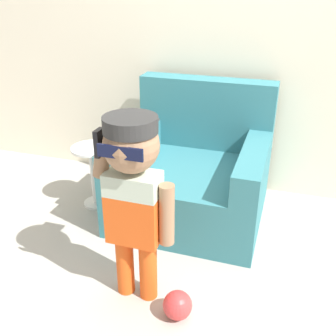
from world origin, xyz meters
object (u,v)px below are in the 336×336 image
side_table (94,170)px  armchair (194,173)px  toy_ball (178,305)px  person_child (133,184)px

side_table → armchair: bearing=12.2°
side_table → toy_ball: (0.91, -0.87, -0.21)m
armchair → side_table: size_ratio=2.16×
armchair → side_table: 0.73m
side_table → toy_ball: side_table is taller
armchair → person_child: (-0.06, -0.93, 0.37)m
toy_ball → side_table: bearing=136.3°
person_child → side_table: (-0.65, 0.77, -0.39)m
person_child → toy_ball: person_child is taller
side_table → person_child: bearing=-49.9°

